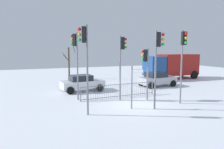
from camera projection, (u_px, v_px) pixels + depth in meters
name	position (u px, v px, depth m)	size (l,w,h in m)	color
ground_plane	(134.00, 105.00, 14.70)	(60.00, 60.00, 0.00)	white
traffic_light_rear_right	(76.00, 51.00, 15.89)	(0.47, 0.46, 5.01)	slate
traffic_light_foreground_right	(85.00, 50.00, 12.11)	(0.55, 0.37, 5.16)	slate
traffic_light_mid_left	(122.00, 53.00, 15.79)	(0.57, 0.34, 4.77)	slate
traffic_light_mid_right	(146.00, 62.00, 16.01)	(0.44, 0.49, 3.88)	slate
traffic_light_rear_left	(158.00, 52.00, 13.36)	(0.52, 0.41, 4.94)	slate
traffic_light_foreground_left	(183.00, 51.00, 14.63)	(0.34, 0.57, 5.07)	slate
direction_sign_post	(133.00, 85.00, 13.68)	(0.78, 0.17, 2.77)	slate
pedestrian_guard_railing	(119.00, 91.00, 16.93)	(6.37, 0.42, 1.07)	slate
car_white_near	(82.00, 83.00, 19.47)	(3.93, 2.20, 1.47)	silver
car_silver_trailing	(157.00, 79.00, 21.93)	(3.90, 2.13, 1.47)	#B2B5BA
delivery_truck	(172.00, 65.00, 27.31)	(7.10, 2.84, 3.10)	maroon
bare_tree_left	(69.00, 62.00, 27.41)	(1.69, 1.22, 4.75)	#473828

